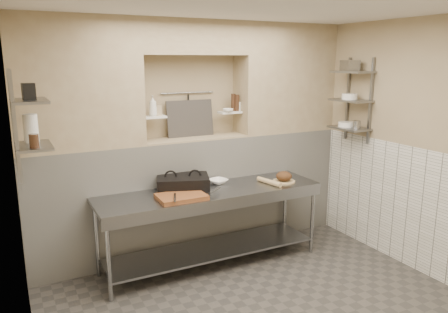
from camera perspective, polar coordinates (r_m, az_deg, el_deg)
wall_left at (r=3.24m, az=-25.72°, el=-5.81°), size 0.10×3.90×2.80m
wall_right at (r=5.24m, az=25.46°, el=0.87°), size 0.10×3.90×2.80m
wall_back at (r=5.58m, az=-5.00°, el=2.71°), size 4.00×0.10×2.80m
backwall_lower at (r=5.52m, az=-3.88°, el=-4.86°), size 4.00×0.40×1.40m
alcove_sill at (r=5.35m, az=-3.99°, el=2.41°), size 1.30×0.40×0.02m
backwall_pillar_left at (r=4.91m, az=-18.66°, el=8.99°), size 1.35×0.40×1.40m
backwall_pillar_right at (r=5.92m, az=7.96°, el=10.02°), size 1.35×0.40×1.40m
backwall_header at (r=5.27m, az=-4.19°, el=15.25°), size 1.30×0.40×0.40m
wainscot_left at (r=3.51m, az=-23.58°, el=-16.64°), size 0.02×3.90×1.40m
wainscot_right at (r=5.36m, az=24.36°, el=-6.53°), size 0.02×3.90×1.40m
alcove_shelf_left at (r=5.13m, az=-9.19°, el=5.12°), size 0.28×0.16×0.02m
alcove_shelf_right at (r=5.52m, az=0.76°, el=5.80°), size 0.28×0.16×0.02m
utensil_rail at (r=5.44m, az=-4.79°, el=8.30°), size 0.70×0.02×0.02m
hanging_steel at (r=5.44m, az=-4.68°, el=6.50°), size 0.02×0.02×0.30m
splash_panel at (r=5.41m, az=-4.45°, el=4.98°), size 0.60×0.08×0.45m
shelf_rail_left_a at (r=4.38m, az=-25.80°, el=4.09°), size 0.03×0.03×0.95m
shelf_rail_left_b at (r=3.99m, az=-25.61°, el=3.38°), size 0.03×0.03×0.95m
wall_shelf_left_lower at (r=4.22m, az=-23.62°, el=1.25°), size 0.30×0.50×0.02m
wall_shelf_left_upper at (r=4.17m, az=-24.11°, el=6.65°), size 0.30×0.50×0.03m
shelf_rail_right_a at (r=5.95m, az=15.86°, el=7.27°), size 0.03×0.03×1.05m
shelf_rail_right_b at (r=5.67m, az=18.61°, el=6.85°), size 0.03×0.03×1.05m
wall_shelf_right_lower at (r=5.76m, az=16.01°, el=3.59°), size 0.30×0.50×0.02m
wall_shelf_right_mid at (r=5.72m, az=16.22°, el=7.05°), size 0.30×0.50×0.02m
wall_shelf_right_upper at (r=5.70m, az=16.44°, el=10.55°), size 0.30×0.50×0.03m
prep_table at (r=5.04m, az=-1.66°, el=-7.27°), size 2.60×0.70×0.90m
panini_press at (r=4.99m, az=-5.38°, el=-3.44°), size 0.68×0.59×0.16m
cutting_board at (r=4.68m, az=-5.59°, el=-5.26°), size 0.51×0.36×0.05m
knife_blade at (r=4.79m, az=-1.35°, el=-4.48°), size 0.24×0.19×0.01m
tongs at (r=4.56m, az=-6.43°, el=-5.34°), size 0.11×0.23×0.02m
mixing_bowl at (r=5.22m, az=-0.76°, el=-3.26°), size 0.26×0.26×0.05m
rolling_pin at (r=5.22m, az=5.92°, el=-3.31°), size 0.13×0.38×0.06m
bread_board at (r=5.34m, az=7.82°, el=-3.23°), size 0.27×0.27×0.02m
bread_loaf at (r=5.32m, az=7.84°, el=-2.55°), size 0.19×0.19×0.12m
bottle_soap at (r=5.09m, az=-9.29°, el=6.55°), size 0.11×0.11×0.24m
jar_alcove at (r=5.15m, az=-8.68°, el=5.97°), size 0.08×0.08×0.12m
bowl_alcove at (r=5.44m, az=0.51°, el=6.05°), size 0.18×0.18×0.04m
condiment_a at (r=5.54m, az=1.70°, el=7.02°), size 0.06×0.06×0.21m
condiment_b at (r=5.55m, az=1.21°, el=7.09°), size 0.05×0.05×0.22m
condiment_c at (r=5.57m, az=1.87°, el=6.56°), size 0.06×0.06×0.11m
jug_left at (r=4.34m, az=-23.92°, el=3.40°), size 0.13×0.13×0.26m
jar_left at (r=4.05m, az=-23.56°, el=1.86°), size 0.08×0.08×0.12m
box_left_upper at (r=4.10m, az=-24.16°, el=7.74°), size 0.11×0.11×0.14m
bowl_right at (r=5.79m, az=15.67°, el=4.08°), size 0.20×0.20×0.06m
canister_right at (r=5.66m, az=16.93°, el=4.01°), size 0.10×0.10×0.10m
bowl_right_mid at (r=5.73m, az=16.09°, el=7.55°), size 0.19×0.19×0.07m
basket_right at (r=5.73m, az=16.13°, el=11.36°), size 0.20×0.23×0.13m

